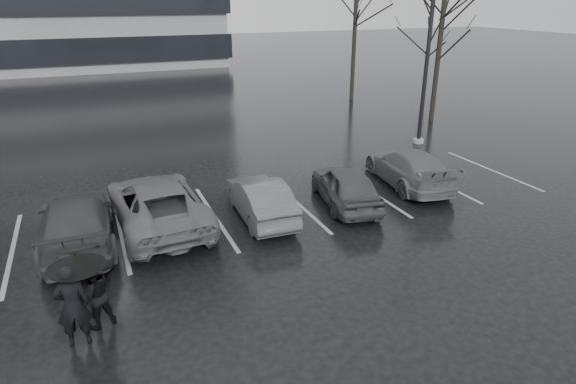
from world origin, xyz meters
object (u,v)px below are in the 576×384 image
(car_main, at_px, (346,186))
(tree_north, at_px, (355,32))
(lamp_post, at_px, (428,53))
(car_west_c, at_px, (76,223))
(tree_ne, at_px, (428,47))
(car_west_b, at_px, (157,203))
(pedestrian_right, at_px, (94,295))
(car_east, at_px, (409,167))
(pedestrian_left, at_px, (73,306))
(tree_east, at_px, (439,45))
(car_west_a, at_px, (260,198))

(car_main, bearing_deg, tree_north, -109.80)
(car_main, height_order, lamp_post, lamp_post)
(car_west_c, distance_m, tree_ne, 23.93)
(car_west_b, xyz_separation_m, tree_north, (14.88, 14.43, 3.53))
(car_west_b, xyz_separation_m, pedestrian_right, (-1.92, -4.34, 0.03))
(car_east, relative_size, tree_ne, 0.64)
(pedestrian_left, relative_size, pedestrian_right, 1.17)
(car_east, bearing_deg, tree_ne, -120.64)
(lamp_post, bearing_deg, tree_north, 77.37)
(pedestrian_right, xyz_separation_m, tree_east, (17.80, 11.77, 3.25))
(car_west_c, xyz_separation_m, tree_ne, (20.60, 11.85, 2.82))
(tree_ne, bearing_deg, lamp_post, -128.67)
(car_west_a, bearing_deg, car_west_c, -0.02)
(lamp_post, height_order, tree_east, lamp_post)
(pedestrian_left, relative_size, lamp_post, 0.20)
(car_west_a, xyz_separation_m, tree_ne, (15.39, 12.07, 2.88))
(car_main, height_order, car_east, car_east)
(car_main, distance_m, car_east, 3.07)
(pedestrian_left, height_order, tree_ne, tree_ne)
(car_east, relative_size, pedestrian_right, 2.99)
(tree_ne, bearing_deg, car_west_a, -141.89)
(car_west_a, xyz_separation_m, pedestrian_left, (-5.29, -4.14, 0.25))
(car_west_b, relative_size, car_west_c, 1.12)
(car_west_a, height_order, tree_east, tree_east)
(car_main, distance_m, tree_north, 18.01)
(car_west_a, distance_m, tree_ne, 19.77)
(car_main, xyz_separation_m, tree_east, (9.98, 8.19, 3.35))
(pedestrian_right, distance_m, tree_north, 25.43)
(car_west_c, relative_size, tree_ne, 0.67)
(car_east, bearing_deg, car_west_a, 14.66)
(tree_east, bearing_deg, lamp_post, -135.48)
(lamp_post, relative_size, tree_ne, 1.27)
(car_east, bearing_deg, tree_north, -103.54)
(car_west_b, relative_size, tree_east, 0.65)
(car_main, xyz_separation_m, tree_north, (8.98, 15.19, 3.60))
(car_west_a, bearing_deg, tree_ne, -139.47)
(car_west_b, distance_m, car_west_c, 2.26)
(car_west_b, distance_m, lamp_post, 13.68)
(car_main, bearing_deg, pedestrian_right, 35.35)
(pedestrian_right, distance_m, tree_ne, 25.85)
(car_east, height_order, pedestrian_left, pedestrian_left)
(car_west_b, distance_m, pedestrian_right, 4.74)
(car_main, xyz_separation_m, tree_ne, (12.48, 12.19, 2.85))
(car_west_c, bearing_deg, tree_ne, -148.93)
(pedestrian_left, xyz_separation_m, tree_ne, (20.68, 16.22, 2.62))
(car_west_b, relative_size, car_east, 1.16)
(car_west_a, relative_size, tree_ne, 0.54)
(car_east, bearing_deg, car_west_b, 8.61)
(pedestrian_right, bearing_deg, car_west_b, -133.55)
(car_east, bearing_deg, tree_east, -124.13)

